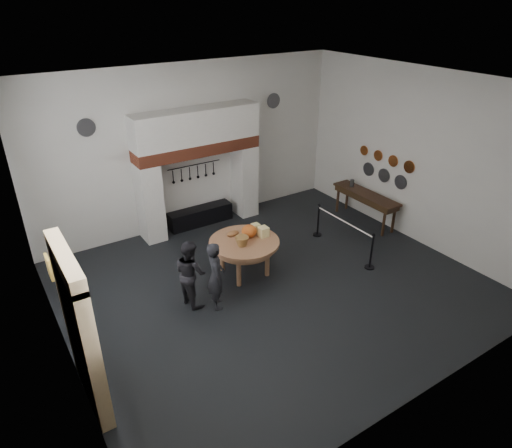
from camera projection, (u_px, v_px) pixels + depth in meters
floor at (273, 285)px, 10.58m from camera, size 9.00×8.00×0.02m
ceiling at (277, 86)px, 8.52m from camera, size 9.00×8.00×0.02m
wall_back at (192, 147)px, 12.54m from camera, size 9.00×0.02×4.50m
wall_front at (434, 290)px, 6.57m from camera, size 9.00×0.02×4.50m
wall_left at (48, 257)px, 7.38m from camera, size 0.02×8.00×4.50m
wall_right at (418, 158)px, 11.72m from camera, size 0.02×8.00×4.50m
chimney_pier_left at (150, 202)px, 12.10m from camera, size 0.55×0.70×2.15m
chimney_pier_right at (244, 180)px, 13.53m from camera, size 0.55×0.70×2.15m
hearth_brick_band at (197, 148)px, 12.25m from camera, size 3.50×0.72×0.32m
chimney_hood at (196, 126)px, 11.97m from camera, size 3.50×0.70×0.90m
iron_range at (200, 216)px, 13.25m from camera, size 1.90×0.45×0.50m
utensil_rail at (194, 165)px, 12.71m from camera, size 1.60×0.02×0.02m
door_recess at (76, 339)px, 7.11m from camera, size 0.04×1.10×2.50m
door_jamb_near at (94, 362)px, 6.60m from camera, size 0.22×0.30×2.60m
door_jamb_far at (71, 311)px, 7.65m from camera, size 0.22×0.30×2.60m
door_lintel at (65, 261)px, 6.51m from camera, size 0.22×1.70×0.30m
wall_plaque at (49, 267)px, 8.30m from camera, size 0.05×0.34×0.44m
work_table at (244, 242)px, 10.67m from camera, size 2.05×2.05×0.07m
pumpkin at (249, 231)px, 10.75m from camera, size 0.36×0.36×0.31m
cheese_block_big at (263, 232)px, 10.80m from camera, size 0.22×0.22×0.24m
cheese_block_small at (256, 228)px, 11.02m from camera, size 0.18×0.18×0.20m
wicker_basket at (242, 241)px, 10.42m from camera, size 0.40×0.40×0.22m
bread_loaf at (233, 234)px, 10.83m from camera, size 0.31×0.18×0.13m
visitor_near at (216, 275)px, 9.55m from camera, size 0.52×0.65×1.54m
visitor_far at (190, 273)px, 9.66m from camera, size 0.68×0.81×1.51m
side_table at (366, 194)px, 13.09m from camera, size 0.55×2.20×0.06m
pewter_jug at (352, 183)px, 13.48m from camera, size 0.12×0.12×0.22m
copper_pan_a at (409, 167)px, 11.99m from camera, size 0.03×0.34×0.34m
copper_pan_b at (393, 161)px, 12.40m from camera, size 0.03×0.32×0.32m
copper_pan_c at (378, 156)px, 12.81m from camera, size 0.03×0.30×0.30m
copper_pan_d at (364, 150)px, 13.22m from camera, size 0.03×0.28×0.28m
pewter_plate_left at (401, 182)px, 12.37m from camera, size 0.03×0.40×0.40m
pewter_plate_mid at (384, 175)px, 12.82m from camera, size 0.03×0.40×0.40m
pewter_plate_right at (368, 169)px, 13.27m from camera, size 0.03×0.40×0.40m
pewter_plate_back_left at (86, 128)px, 10.77m from camera, size 0.44×0.03×0.44m
pewter_plate_back_right at (274, 101)px, 13.38m from camera, size 0.44×0.03×0.44m
barrier_post_near at (371, 252)px, 11.03m from camera, size 0.05×0.05×0.90m
barrier_post_far at (318, 221)px, 12.52m from camera, size 0.05×0.05×0.90m
barrier_rope at (344, 222)px, 11.59m from camera, size 0.04×2.00×0.04m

